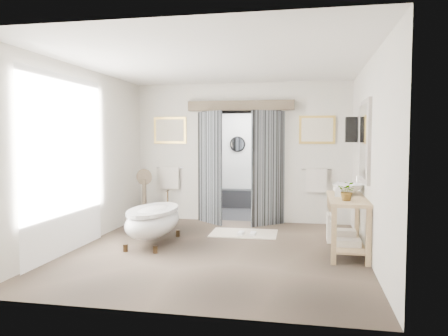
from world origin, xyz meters
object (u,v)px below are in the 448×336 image
Objects in this scene: vanity at (345,219)px; basin at (348,189)px; clawfoot_tub at (153,220)px; rug at (244,233)px.

basin is (0.07, 0.34, 0.43)m from vanity.
clawfoot_tub is 3.08m from vanity.
clawfoot_tub is 3.21m from basin.
clawfoot_tub is at bearing -142.84° from rug.
vanity is 0.55m from basin.
basin is at bearing 7.06° from clawfoot_tub.
clawfoot_tub reaches higher than rug.
vanity is at bearing -112.13° from basin.
vanity reaches higher than rug.
vanity is 2.03m from rug.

